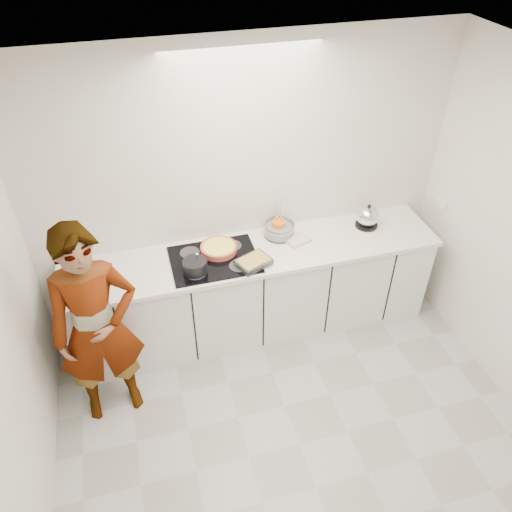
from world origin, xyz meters
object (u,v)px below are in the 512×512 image
object	(u,v)px
cook	(97,329)
saucepan	(195,266)
baking_dish	(254,262)
kettle	(367,217)
tart_dish	(219,248)
hob	(214,260)
mixing_bowl	(279,230)
utensil_crock	(279,228)

from	to	relation	value
cook	saucepan	bearing A→B (deg)	18.37
baking_dish	cook	size ratio (longest dim) A/B	0.18
baking_dish	kettle	world-z (taller)	kettle
tart_dish	saucepan	bearing A→B (deg)	-137.75
saucepan	baking_dish	bearing A→B (deg)	-4.86
hob	cook	xyz separation A→B (m)	(-0.97, -0.50, -0.04)
mixing_bowl	utensil_crock	size ratio (longest dim) A/B	1.89
baking_dish	cook	world-z (taller)	cook
kettle	utensil_crock	xyz separation A→B (m)	(-0.81, 0.08, -0.02)
baking_dish	utensil_crock	size ratio (longest dim) A/B	2.18
tart_dish	cook	size ratio (longest dim) A/B	0.23
tart_dish	utensil_crock	distance (m)	0.57
hob	tart_dish	bearing A→B (deg)	58.57
mixing_bowl	cook	bearing A→B (deg)	-156.63
tart_dish	mixing_bowl	world-z (taller)	mixing_bowl
utensil_crock	cook	size ratio (longest dim) A/B	0.08
hob	utensil_crock	size ratio (longest dim) A/B	4.87
saucepan	cook	distance (m)	0.88
baking_dish	mixing_bowl	xyz separation A→B (m)	(0.33, 0.35, 0.01)
tart_dish	hob	bearing A→B (deg)	-121.43
saucepan	hob	bearing A→B (deg)	33.57
tart_dish	saucepan	distance (m)	0.32
saucepan	utensil_crock	size ratio (longest dim) A/B	1.52
hob	saucepan	bearing A→B (deg)	-146.43
hob	cook	world-z (taller)	cook
tart_dish	kettle	distance (m)	1.37
hob	utensil_crock	xyz separation A→B (m)	(0.62, 0.20, 0.07)
hob	baking_dish	bearing A→B (deg)	-28.51
mixing_bowl	hob	bearing A→B (deg)	-163.23
baking_dish	utensil_crock	world-z (taller)	utensil_crock
cook	mixing_bowl	bearing A→B (deg)	15.96
baking_dish	mixing_bowl	world-z (taller)	mixing_bowl
hob	kettle	distance (m)	1.44
tart_dish	baking_dish	distance (m)	0.35
utensil_crock	baking_dish	bearing A→B (deg)	-132.56
cook	tart_dish	bearing A→B (deg)	22.80
tart_dish	cook	distance (m)	1.19
saucepan	baking_dish	xyz separation A→B (m)	(0.47, -0.04, -0.03)
baking_dish	kettle	xyz separation A→B (m)	(1.14, 0.27, 0.05)
saucepan	utensil_crock	bearing A→B (deg)	21.59
hob	cook	bearing A→B (deg)	-152.69
mixing_bowl	utensil_crock	bearing A→B (deg)	106.26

